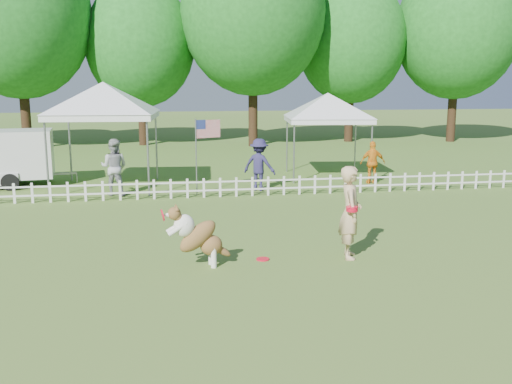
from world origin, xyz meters
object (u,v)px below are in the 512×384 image
Objects in this scene: spectator_b at (259,165)px; spectator_c at (373,163)px; canopy_tent_left at (105,137)px; canopy_tent_right at (327,136)px; dog at (199,236)px; flag_pole at (196,157)px; frisbee_on_turf at (263,259)px; handler at (350,212)px; spectator_a at (114,167)px.

spectator_b is 4.14m from spectator_c.
canopy_tent_left is 7.90m from canopy_tent_right.
spectator_b is at bearing 64.28° from dog.
frisbee_on_turf is at bearing -106.52° from flag_pole.
spectator_b is (-2.91, -2.23, -0.67)m from canopy_tent_right.
frisbee_on_turf is 0.16× the size of spectator_b.
handler is 0.55× the size of canopy_tent_left.
spectator_a is (-2.52, 0.43, -0.31)m from flag_pole.
canopy_tent_left reaches higher than spectator_b.
dog is 7.15m from flag_pole.
flag_pole is 1.41× the size of spectator_b.
spectator_a is 4.59m from spectator_b.
flag_pole is (-4.97, -2.71, -0.32)m from canopy_tent_right.
handler is 9.03m from spectator_a.
spectator_a is (0.35, -1.36, -0.83)m from canopy_tent_left.
canopy_tent_right is 1.79× the size of spectator_b.
canopy_tent_right is 5.67m from flag_pole.
dog is at bearing -168.56° from frisbee_on_turf.
flag_pole is at bearing 79.03° from dog.
canopy_tent_right is at bearing 4.72° from flag_pole.
frisbee_on_turf is at bearing 114.23° from spectator_b.
dog is at bearing 121.05° from spectator_a.
spectator_c is at bearing -138.01° from spectator_b.
frisbee_on_turf is at bearing 130.33° from spectator_a.
handler reaches higher than spectator_c.
spectator_a is 1.04× the size of spectator_b.
spectator_b is at bearing -10.50° from canopy_tent_left.
frisbee_on_turf is at bearing 97.95° from handler.
frisbee_on_turf is 9.57m from spectator_c.
flag_pole reaches higher than handler.
handler is at bearing -96.36° from canopy_tent_right.
spectator_c is at bearing 0.02° from canopy_tent_left.
flag_pole reaches higher than spectator_a.
canopy_tent_left is 3.42m from flag_pole.
flag_pole is at bearing -27.54° from canopy_tent_left.
canopy_tent_right reaches higher than spectator_b.
spectator_a is 1.20× the size of spectator_c.
frisbee_on_turf is 0.15× the size of spectator_a.
dog is at bearing -111.40° from canopy_tent_right.
canopy_tent_right is 7.86m from spectator_a.
canopy_tent_right is 2.06× the size of spectator_c.
frisbee_on_turf is at bearing -105.90° from canopy_tent_right.
spectator_a is at bearing -155.84° from canopy_tent_right.
canopy_tent_right is (4.08, 9.57, 1.50)m from frisbee_on_turf.
spectator_b is at bearing -164.11° from spectator_a.
canopy_tent_left is at bearing 124.22° from flag_pole.
canopy_tent_right is 3.73m from spectator_b.
handler is 1.52× the size of dog.
dog is (-3.02, -0.13, -0.32)m from handler.
spectator_b is at bearing 13.61° from spectator_c.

